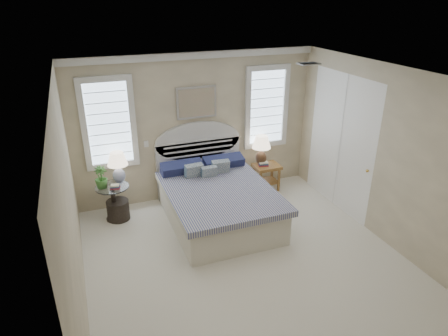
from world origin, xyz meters
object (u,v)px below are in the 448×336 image
nightstand_right (267,172)px  lamp_right (261,147)px  lamp_left (118,164)px  side_table_left (114,199)px  bed (216,198)px  floor_pot (118,210)px

nightstand_right → lamp_right: size_ratio=0.90×
lamp_left → side_table_left: bearing=-139.7°
nightstand_right → lamp_left: size_ratio=0.95×
side_table_left → lamp_right: lamp_right is taller
bed → nightstand_right: bearing=28.0°
floor_pot → lamp_right: (2.81, 0.21, 0.72)m
nightstand_right → side_table_left: bearing=-178.1°
bed → floor_pot: bed is taller
nightstand_right → floor_pot: (-2.90, -0.11, -0.21)m
side_table_left → floor_pot: bearing=-14.6°
lamp_left → lamp_right: 2.72m
lamp_right → lamp_left: bearing=-178.6°
nightstand_right → lamp_left: (-2.80, 0.02, 0.58)m
bed → lamp_right: (1.21, 0.78, 0.50)m
lamp_left → floor_pot: bearing=-123.9°
nightstand_right → lamp_right: (-0.09, 0.09, 0.50)m
nightstand_right → lamp_right: 0.52m
side_table_left → lamp_left: bearing=40.3°
floor_pot → side_table_left: bearing=165.4°
nightstand_right → bed: bearing=-152.0°
bed → floor_pot: bearing=160.1°
floor_pot → bed: bearing=-19.9°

